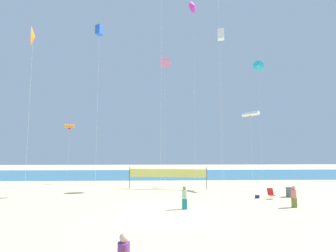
% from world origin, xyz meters
% --- Properties ---
extents(ground_plane, '(120.00, 120.00, 0.00)m').
position_xyz_m(ground_plane, '(0.00, 0.00, 0.00)').
color(ground_plane, beige).
extents(ocean_band, '(120.00, 20.00, 0.01)m').
position_xyz_m(ocean_band, '(0.00, 29.08, 0.00)').
color(ocean_band, teal).
rests_on(ocean_band, ground).
extents(beachgoer_sage_shirt, '(0.37, 0.37, 1.63)m').
position_xyz_m(beachgoer_sage_shirt, '(1.63, 1.53, 0.87)').
color(beachgoer_sage_shirt, '#19727A').
rests_on(beachgoer_sage_shirt, ground).
extents(beachgoer_coral_shirt, '(0.36, 0.36, 1.57)m').
position_xyz_m(beachgoer_coral_shirt, '(9.82, 1.81, 0.84)').
color(beachgoer_coral_shirt, olive).
rests_on(beachgoer_coral_shirt, ground).
extents(folding_beach_chair, '(0.52, 0.65, 0.89)m').
position_xyz_m(folding_beach_chair, '(9.61, 5.22, 0.47)').
color(folding_beach_chair, red).
rests_on(folding_beach_chair, ground).
extents(trash_barrel, '(0.61, 0.61, 0.88)m').
position_xyz_m(trash_barrel, '(11.67, 5.99, 0.44)').
color(trash_barrel, '#595960').
rests_on(trash_barrel, ground).
extents(volleyball_net, '(8.53, 1.48, 2.40)m').
position_xyz_m(volleyball_net, '(0.71, 11.09, 1.64)').
color(volleyball_net, '#4C4C51').
rests_on(volleyball_net, ground).
extents(beach_handbag, '(0.35, 0.17, 0.28)m').
position_xyz_m(beach_handbag, '(8.47, 5.48, 0.14)').
color(beach_handbag, navy).
rests_on(beach_handbag, ground).
extents(kite_pink_delta, '(1.75, 0.72, 17.82)m').
position_xyz_m(kite_pink_delta, '(0.61, 18.72, 16.95)').
color(kite_pink_delta, silver).
rests_on(kite_pink_delta, ground).
extents(kite_orange_tube, '(1.41, 0.79, 7.84)m').
position_xyz_m(kite_orange_tube, '(-12.74, 18.44, 7.57)').
color(kite_orange_tube, silver).
rests_on(kite_orange_tube, ground).
extents(kite_orange_delta, '(1.09, 1.75, 15.54)m').
position_xyz_m(kite_orange_delta, '(-11.85, 5.72, 14.64)').
color(kite_orange_delta, silver).
rests_on(kite_orange_delta, ground).
extents(kite_white_box, '(0.94, 0.94, 18.98)m').
position_xyz_m(kite_white_box, '(7.32, 12.33, 18.33)').
color(kite_white_box, silver).
rests_on(kite_white_box, ground).
extents(kite_white_tube, '(1.55, 2.06, 8.59)m').
position_xyz_m(kite_white_tube, '(10.22, 11.11, 8.34)').
color(kite_white_tube, silver).
rests_on(kite_white_tube, ground).
extents(kite_blue_box, '(0.86, 0.86, 17.23)m').
position_xyz_m(kite_blue_box, '(-6.47, 8.40, 16.68)').
color(kite_blue_box, silver).
rests_on(kite_blue_box, ground).
extents(kite_cyan_delta, '(1.40, 0.81, 16.12)m').
position_xyz_m(kite_cyan_delta, '(12.85, 14.77, 15.40)').
color(kite_cyan_delta, silver).
rests_on(kite_cyan_delta, ground).
extents(kite_magenta_delta, '(1.16, 1.13, 21.16)m').
position_xyz_m(kite_magenta_delta, '(3.66, 10.01, 20.48)').
color(kite_magenta_delta, silver).
rests_on(kite_magenta_delta, ground).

